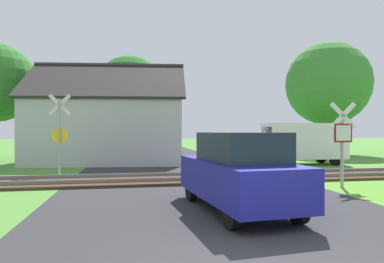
{
  "coord_description": "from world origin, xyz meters",
  "views": [
    {
      "loc": [
        -1.96,
        -3.59,
        1.8
      ],
      "look_at": [
        0.5,
        9.83,
        1.8
      ],
      "focal_mm": 32.0,
      "sensor_mm": 36.0,
      "label": 1
    }
  ],
  "objects_px": {
    "stop_sign_near": "(343,138)",
    "mail_truck": "(300,142)",
    "tree_center": "(130,93)",
    "crossing_sign_far": "(59,130)",
    "parked_car": "(238,172)",
    "house": "(110,129)",
    "tree_far": "(328,84)"
  },
  "relations": [
    {
      "from": "stop_sign_near",
      "to": "parked_car",
      "type": "xyz_separation_m",
      "value": [
        -4.29,
        -2.47,
        -0.7
      ]
    },
    {
      "from": "stop_sign_near",
      "to": "tree_center",
      "type": "xyz_separation_m",
      "value": [
        -6.67,
        14.11,
        2.9
      ]
    },
    {
      "from": "tree_far",
      "to": "mail_truck",
      "type": "height_order",
      "value": "tree_far"
    },
    {
      "from": "stop_sign_near",
      "to": "tree_center",
      "type": "bearing_deg",
      "value": -60.39
    },
    {
      "from": "crossing_sign_far",
      "to": "mail_truck",
      "type": "relative_size",
      "value": 0.67
    },
    {
      "from": "parked_car",
      "to": "tree_far",
      "type": "bearing_deg",
      "value": 47.51
    },
    {
      "from": "stop_sign_near",
      "to": "tree_center",
      "type": "distance_m",
      "value": 15.88
    },
    {
      "from": "house",
      "to": "parked_car",
      "type": "relative_size",
      "value": 2.27
    },
    {
      "from": "mail_truck",
      "to": "crossing_sign_far",
      "type": "bearing_deg",
      "value": 105.4
    },
    {
      "from": "stop_sign_near",
      "to": "parked_car",
      "type": "bearing_deg",
      "value": 34.19
    },
    {
      "from": "house",
      "to": "tree_center",
      "type": "height_order",
      "value": "tree_center"
    },
    {
      "from": "crossing_sign_far",
      "to": "parked_car",
      "type": "bearing_deg",
      "value": -53.43
    },
    {
      "from": "stop_sign_near",
      "to": "tree_center",
      "type": "relative_size",
      "value": 0.39
    },
    {
      "from": "stop_sign_near",
      "to": "crossing_sign_far",
      "type": "relative_size",
      "value": 0.82
    },
    {
      "from": "stop_sign_near",
      "to": "parked_car",
      "type": "height_order",
      "value": "stop_sign_near"
    },
    {
      "from": "stop_sign_near",
      "to": "crossing_sign_far",
      "type": "xyz_separation_m",
      "value": [
        -9.51,
        4.76,
        0.26
      ]
    },
    {
      "from": "stop_sign_near",
      "to": "house",
      "type": "height_order",
      "value": "house"
    },
    {
      "from": "tree_center",
      "to": "mail_truck",
      "type": "xyz_separation_m",
      "value": [
        9.13,
        -6.77,
        -3.25
      ]
    },
    {
      "from": "tree_far",
      "to": "mail_truck",
      "type": "xyz_separation_m",
      "value": [
        -6.47,
        -7.71,
        -4.38
      ]
    },
    {
      "from": "tree_far",
      "to": "parked_car",
      "type": "relative_size",
      "value": 2.16
    },
    {
      "from": "house",
      "to": "tree_far",
      "type": "bearing_deg",
      "value": 20.61
    },
    {
      "from": "tree_far",
      "to": "house",
      "type": "bearing_deg",
      "value": -166.04
    },
    {
      "from": "crossing_sign_far",
      "to": "mail_truck",
      "type": "xyz_separation_m",
      "value": [
        11.96,
        2.58,
        -0.61
      ]
    },
    {
      "from": "tree_far",
      "to": "tree_center",
      "type": "bearing_deg",
      "value": -176.56
    },
    {
      "from": "house",
      "to": "tree_far",
      "type": "height_order",
      "value": "tree_far"
    },
    {
      "from": "stop_sign_near",
      "to": "mail_truck",
      "type": "xyz_separation_m",
      "value": [
        2.45,
        7.34,
        -0.35
      ]
    },
    {
      "from": "tree_far",
      "to": "parked_car",
      "type": "bearing_deg",
      "value": -127.04
    },
    {
      "from": "mail_truck",
      "to": "parked_car",
      "type": "xyz_separation_m",
      "value": [
        -6.75,
        -9.81,
        -0.34
      ]
    },
    {
      "from": "crossing_sign_far",
      "to": "parked_car",
      "type": "distance_m",
      "value": 8.96
    },
    {
      "from": "stop_sign_near",
      "to": "crossing_sign_far",
      "type": "bearing_deg",
      "value": -22.27
    },
    {
      "from": "crossing_sign_far",
      "to": "tree_center",
      "type": "relative_size",
      "value": 0.48
    },
    {
      "from": "crossing_sign_far",
      "to": "parked_car",
      "type": "height_order",
      "value": "crossing_sign_far"
    }
  ]
}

